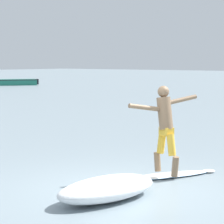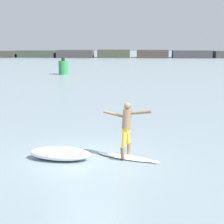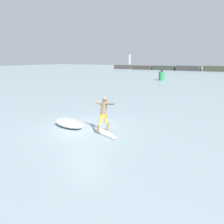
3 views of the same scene
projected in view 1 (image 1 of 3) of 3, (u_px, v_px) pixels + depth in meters
The scene contains 5 objects.
ground_plane at pixel (127, 188), 9.84m from camera, with size 200.00×200.00×0.00m, color gray.
surfboard at pixel (167, 175), 10.74m from camera, with size 2.14×1.32×0.20m.
surfer at pixel (165, 122), 10.66m from camera, with size 1.59×0.82×1.79m.
fishing_boat_near_jetty at pixel (4, 82), 49.93m from camera, with size 6.00×4.54×0.57m.
wave_foam_at_tail at pixel (107, 189), 8.94m from camera, with size 2.12×1.17×0.40m.
Camera 1 is at (-7.64, -5.91, 2.36)m, focal length 85.00 mm.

